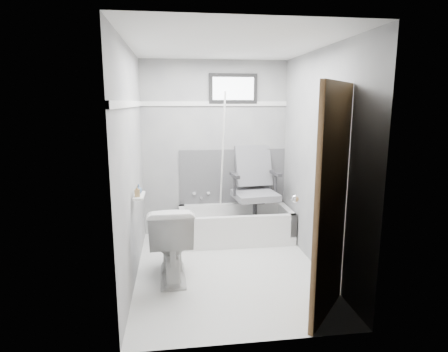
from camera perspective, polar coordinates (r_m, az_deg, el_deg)
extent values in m
plane|color=white|center=(4.31, 0.64, -14.09)|extent=(2.60, 2.60, 0.00)
plane|color=silver|center=(3.94, 0.72, 19.39)|extent=(2.60, 2.60, 0.00)
cube|color=slate|center=(5.22, -1.39, 4.15)|extent=(2.00, 0.02, 2.40)
cube|color=slate|center=(2.69, 4.68, -2.55)|extent=(2.00, 0.02, 2.40)
cube|color=slate|center=(3.93, -13.91, 1.51)|extent=(0.02, 2.60, 2.40)
cube|color=slate|center=(4.21, 14.29, 2.11)|extent=(0.02, 2.60, 2.40)
imported|color=silver|center=(4.03, -8.05, -9.84)|extent=(0.48, 0.82, 0.80)
cube|color=#4C4C4F|center=(5.31, 1.33, -0.10)|extent=(1.50, 0.02, 0.78)
cube|color=white|center=(5.17, -1.41, 10.97)|extent=(2.00, 0.02, 0.06)
cube|color=white|center=(3.88, -14.15, 10.59)|extent=(0.02, 2.60, 0.06)
cylinder|color=white|center=(5.02, -0.26, 2.14)|extent=(0.02, 0.62, 1.86)
cube|color=white|center=(3.91, -12.80, -2.97)|extent=(0.10, 0.32, 0.02)
imported|color=#9A7A4D|center=(3.82, -13.09, -2.31)|extent=(0.06, 0.06, 0.12)
imported|color=#496385|center=(3.96, -12.91, -1.93)|extent=(0.10, 0.10, 0.10)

